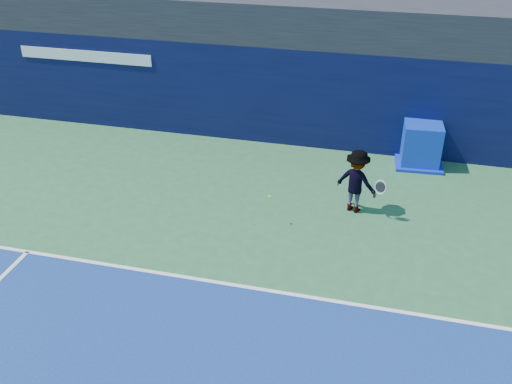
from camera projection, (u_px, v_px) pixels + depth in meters
baseline at (241, 286)px, 11.79m from camera, size 24.00×0.10×0.01m
stadium_band at (314, 17)px, 17.16m from camera, size 36.00×3.00×1.20m
back_wall_assembly at (305, 95)px, 17.36m from camera, size 36.00×1.03×3.00m
equipment_cart at (421, 145)px, 16.38m from camera, size 1.40×1.40×1.27m
tennis_player at (357, 181)px, 14.01m from camera, size 1.35×0.94×1.65m
tennis_ball at (270, 196)px, 13.49m from camera, size 0.06×0.06×0.06m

